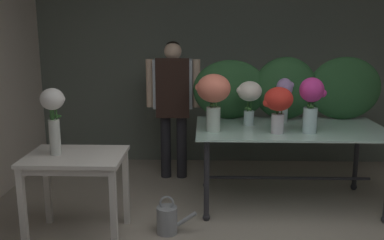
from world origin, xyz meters
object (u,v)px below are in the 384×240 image
object	(u,v)px
side_table_white	(76,166)
vase_ivory_ranunculus	(249,96)
watering_can	(168,219)
vase_magenta_dahlias	(311,100)
vase_scarlet_stock	(278,104)
vase_white_roses_tall	(53,113)
display_table_glass	(290,138)
vase_lilac_hydrangea	(284,95)
florist	(173,95)
vase_coral_anemones	(214,94)

from	to	relation	value
side_table_white	vase_ivory_ranunculus	distance (m)	1.78
watering_can	side_table_white	bearing A→B (deg)	-173.48
side_table_white	vase_ivory_ranunculus	bearing A→B (deg)	29.07
vase_ivory_ranunculus	vase_magenta_dahlias	distance (m)	0.61
side_table_white	vase_ivory_ranunculus	world-z (taller)	vase_ivory_ranunculus
vase_magenta_dahlias	vase_scarlet_stock	xyz separation A→B (m)	(-0.30, -0.03, -0.03)
vase_magenta_dahlias	vase_white_roses_tall	bearing A→B (deg)	-166.35
display_table_glass	vase_lilac_hydrangea	distance (m)	0.45
vase_scarlet_stock	vase_white_roses_tall	bearing A→B (deg)	-165.07
vase_lilac_hydrangea	vase_white_roses_tall	size ratio (longest dim) A/B	0.83
vase_lilac_hydrangea	vase_scarlet_stock	distance (m)	0.50
florist	vase_magenta_dahlias	world-z (taller)	florist
vase_lilac_hydrangea	vase_scarlet_stock	xyz separation A→B (m)	(-0.14, -0.47, -0.01)
vase_lilac_hydrangea	florist	bearing A→B (deg)	155.91
vase_magenta_dahlias	vase_scarlet_stock	size ratio (longest dim) A/B	1.20
vase_white_roses_tall	display_table_glass	bearing A→B (deg)	20.03
vase_magenta_dahlias	vase_scarlet_stock	world-z (taller)	vase_magenta_dahlias
vase_lilac_hydrangea	vase_white_roses_tall	bearing A→B (deg)	-154.33
vase_coral_anemones	watering_can	distance (m)	1.20
vase_coral_anemones	vase_scarlet_stock	bearing A→B (deg)	-5.82
vase_white_roses_tall	florist	bearing A→B (deg)	60.32
vase_scarlet_stock	watering_can	xyz separation A→B (m)	(-0.99, -0.42, -0.95)
vase_coral_anemones	vase_lilac_hydrangea	size ratio (longest dim) A/B	1.18
vase_scarlet_stock	display_table_glass	bearing A→B (deg)	55.10
vase_magenta_dahlias	watering_can	distance (m)	1.68
display_table_glass	vase_coral_anemones	world-z (taller)	vase_coral_anemones
vase_coral_anemones	vase_white_roses_tall	world-z (taller)	vase_coral_anemones
vase_coral_anemones	vase_scarlet_stock	distance (m)	0.60
vase_magenta_dahlias	vase_white_roses_tall	world-z (taller)	vase_magenta_dahlias
display_table_glass	florist	xyz separation A→B (m)	(-1.21, 0.75, 0.31)
vase_ivory_ranunculus	vase_scarlet_stock	distance (m)	0.40
side_table_white	florist	xyz separation A→B (m)	(0.70, 1.51, 0.36)
vase_magenta_dahlias	display_table_glass	bearing A→B (deg)	120.59
vase_ivory_ranunculus	vase_magenta_dahlias	bearing A→B (deg)	-29.66
vase_ivory_ranunculus	vase_lilac_hydrangea	size ratio (longest dim) A/B	0.97
side_table_white	vase_white_roses_tall	distance (m)	0.47
vase_magenta_dahlias	vase_white_roses_tall	distance (m)	2.26
florist	vase_scarlet_stock	size ratio (longest dim) A/B	3.74
vase_coral_anemones	vase_magenta_dahlias	size ratio (longest dim) A/B	1.05
watering_can	display_table_glass	bearing A→B (deg)	29.96
vase_coral_anemones	side_table_white	bearing A→B (deg)	-153.74
side_table_white	vase_white_roses_tall	xyz separation A→B (m)	(-0.16, 0.00, 0.45)
display_table_glass	florist	bearing A→B (deg)	148.06
vase_lilac_hydrangea	vase_white_roses_tall	world-z (taller)	vase_white_roses_tall
florist	vase_coral_anemones	bearing A→B (deg)	-64.66
vase_magenta_dahlias	vase_white_roses_tall	size ratio (longest dim) A/B	0.94
vase_lilac_hydrangea	vase_white_roses_tall	xyz separation A→B (m)	(-2.03, -0.98, 0.00)
display_table_glass	side_table_white	bearing A→B (deg)	-158.42
vase_coral_anemones	vase_scarlet_stock	size ratio (longest dim) A/B	1.26
side_table_white	vase_coral_anemones	distance (m)	1.38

